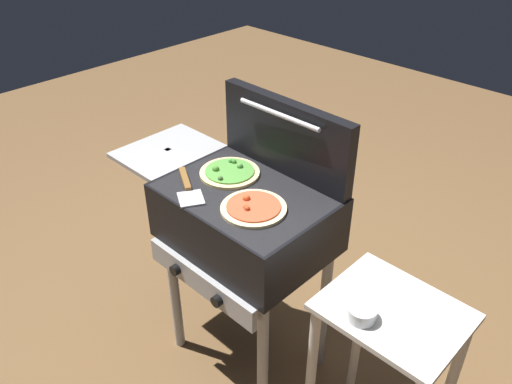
{
  "coord_description": "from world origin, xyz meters",
  "views": [
    {
      "loc": [
        1.15,
        -1.14,
        1.95
      ],
      "look_at": [
        0.05,
        0.0,
        0.92
      ],
      "focal_mm": 36.0,
      "sensor_mm": 36.0,
      "label": 1
    }
  ],
  "objects": [
    {
      "name": "pizza_veggie",
      "position": [
        -0.14,
        0.04,
        0.91
      ],
      "size": [
        0.24,
        0.24,
        0.04
      ],
      "color": "#E0C17F",
      "rests_on": "grill"
    },
    {
      "name": "grill",
      "position": [
        -0.01,
        -0.0,
        0.76
      ],
      "size": [
        0.96,
        0.53,
        0.9
      ],
      "color": "black",
      "rests_on": "ground_plane"
    },
    {
      "name": "topping_bowl_near",
      "position": [
        0.61,
        -0.1,
        0.77
      ],
      "size": [
        0.09,
        0.09,
        0.04
      ],
      "color": "silver",
      "rests_on": "prep_table"
    },
    {
      "name": "prep_table",
      "position": [
        0.66,
        0.0,
        0.54
      ],
      "size": [
        0.44,
        0.36,
        0.75
      ],
      "color": "beige",
      "rests_on": "ground_plane"
    },
    {
      "name": "grill_lid_open",
      "position": [
        0.0,
        0.21,
        1.05
      ],
      "size": [
        0.63,
        0.09,
        0.3
      ],
      "color": "black",
      "rests_on": "grill"
    },
    {
      "name": "spatula",
      "position": [
        -0.17,
        -0.14,
        0.91
      ],
      "size": [
        0.25,
        0.18,
        0.02
      ],
      "color": "#B7BABF",
      "rests_on": "grill"
    },
    {
      "name": "ground_plane",
      "position": [
        0.0,
        0.0,
        0.0
      ],
      "size": [
        8.0,
        8.0,
        0.0
      ],
      "primitive_type": "plane",
      "color": "brown"
    },
    {
      "name": "pizza_pepperoni",
      "position": [
        0.1,
        -0.07,
        0.91
      ],
      "size": [
        0.24,
        0.24,
        0.04
      ],
      "color": "beige",
      "rests_on": "grill"
    }
  ]
}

